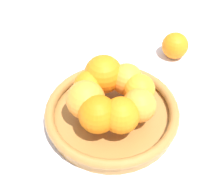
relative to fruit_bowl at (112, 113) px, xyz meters
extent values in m
plane|color=silver|center=(0.00, 0.00, -0.02)|extent=(4.00, 4.00, 0.00)
cylinder|color=#A57238|center=(0.00, 0.00, -0.01)|extent=(0.28, 0.28, 0.02)
torus|color=#A57238|center=(0.00, 0.00, 0.01)|extent=(0.29, 0.29, 0.02)
sphere|color=orange|center=(-0.06, 0.00, 0.06)|extent=(0.07, 0.07, 0.07)
sphere|color=orange|center=(-0.04, -0.04, 0.05)|extent=(0.07, 0.07, 0.07)
sphere|color=orange|center=(0.00, -0.06, 0.05)|extent=(0.07, 0.07, 0.07)
sphere|color=orange|center=(0.04, -0.04, 0.05)|extent=(0.07, 0.07, 0.07)
sphere|color=orange|center=(0.06, 0.00, 0.06)|extent=(0.08, 0.08, 0.08)
sphere|color=orange|center=(0.04, 0.04, 0.05)|extent=(0.06, 0.06, 0.06)
sphere|color=orange|center=(0.00, 0.05, 0.06)|extent=(0.08, 0.08, 0.08)
sphere|color=orange|center=(-0.04, 0.04, 0.06)|extent=(0.08, 0.08, 0.08)
sphere|color=orange|center=(0.16, -0.22, 0.01)|extent=(0.07, 0.07, 0.07)
camera|label=1|loc=(-0.41, 0.13, 0.51)|focal=50.00mm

